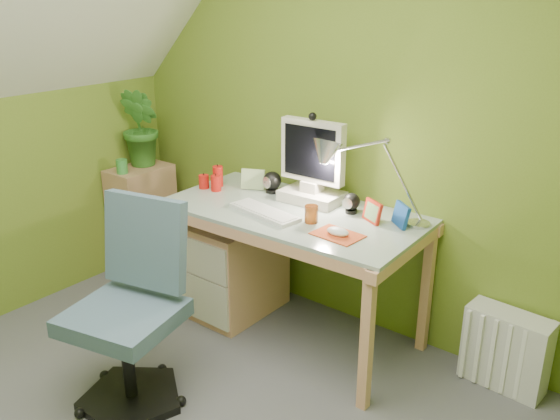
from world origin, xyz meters
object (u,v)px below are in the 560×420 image
Objects in this scene: monitor at (313,158)px; task_chair at (123,314)px; desk_lamp at (387,160)px; side_ledge at (143,218)px; radiator at (506,350)px; potted_plant at (142,127)px; desk at (292,273)px.

monitor reaches higher than task_chair.
desk_lamp is 0.87× the size of side_ledge.
desk_lamp reaches higher than monitor.
potted_plant is at bearing -172.15° from radiator.
task_chair is at bearing -103.91° from monitor.
radiator is at bearing 29.46° from task_chair.
desk_lamp is 0.66× the size of task_chair.
side_ledge is at bearing -99.67° from potted_plant.
side_ledge is 0.76× the size of task_chair.
monitor is at bearing 65.56° from task_chair.
desk is 3.50× the size of radiator.
side_ledge is 1.36× the size of potted_plant.
monitor is 0.78× the size of desk_lamp.
desk_lamp is 1.94m from side_ledge.
desk is 2.84× the size of monitor.
side_ledge is at bearing -171.01° from radiator.
potted_plant is at bearing 173.73° from desk.
side_ledge is (-1.35, -0.12, -0.64)m from monitor.
desk is 0.65m from monitor.
radiator is at bearing 3.79° from potted_plant.
monitor is 0.51× the size of task_chair.
task_chair is at bearing -44.17° from potted_plant.
side_ledge reaches higher than radiator.
desk is 1.01m from task_chair.
desk is at bearing -92.41° from monitor.
monitor is 0.46m from desk_lamp.
monitor is 0.68× the size of side_ledge.
monitor reaches higher than side_ledge.
desk reaches higher than radiator.
radiator is at bearing 11.71° from desk.
desk is 1.49m from potted_plant.
monitor is at bearing 88.24° from desk.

